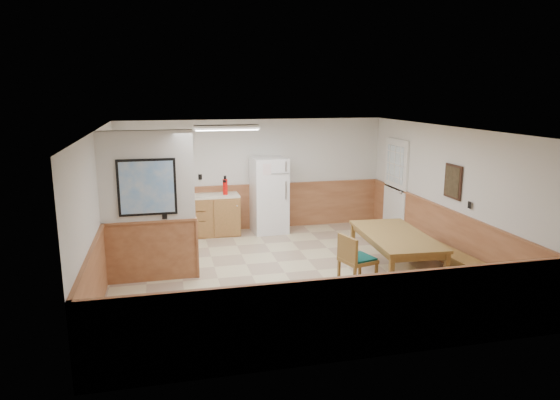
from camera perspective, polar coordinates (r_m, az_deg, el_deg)
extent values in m
plane|color=#C8B98F|center=(8.81, 0.57, -8.31)|extent=(6.00, 6.00, 0.00)
cube|color=white|center=(8.26, 0.60, 8.14)|extent=(6.00, 6.00, 0.02)
cube|color=silver|center=(11.33, -3.05, 2.89)|extent=(6.00, 0.02, 2.50)
cube|color=silver|center=(9.60, 18.25, 0.57)|extent=(0.02, 6.00, 2.50)
cube|color=silver|center=(8.28, -20.03, -1.37)|extent=(0.02, 6.00, 2.50)
cube|color=#AE6E45|center=(11.46, -2.99, -0.83)|extent=(6.00, 0.04, 1.00)
cube|color=#AE6E45|center=(9.76, 17.85, -3.75)|extent=(0.04, 6.00, 1.00)
cube|color=#AE6E45|center=(8.47, -19.52, -6.30)|extent=(0.04, 6.00, 1.00)
cube|color=silver|center=(8.32, -14.99, 2.54)|extent=(1.50, 0.15, 1.50)
cube|color=#AE6E45|center=(8.61, -14.53, -5.68)|extent=(1.50, 0.17, 1.00)
cube|color=black|center=(8.25, -14.95, 1.41)|extent=(0.92, 0.03, 0.92)
cube|color=silver|center=(8.23, -14.95, 1.39)|extent=(0.84, 0.01, 0.84)
cube|color=#9D6238|center=(11.05, -8.33, -1.82)|extent=(1.40, 0.60, 0.86)
cube|color=#9D6238|center=(11.03, -15.96, -2.20)|extent=(0.06, 0.60, 0.86)
cube|color=#9D6238|center=(11.01, -12.11, -2.01)|extent=(0.06, 0.60, 0.86)
cube|color=beige|center=(10.92, -10.49, 0.36)|extent=(2.20, 0.60, 0.04)
cube|color=beige|center=(11.20, -10.59, 1.02)|extent=(2.20, 0.02, 0.10)
cube|color=white|center=(11.26, 13.05, 1.36)|extent=(0.05, 1.02, 2.15)
cube|color=white|center=(11.26, 13.00, 1.36)|extent=(0.04, 0.90, 2.05)
cube|color=silver|center=(11.16, 13.01, 4.00)|extent=(0.02, 0.76, 0.80)
cube|color=white|center=(11.09, -13.81, 3.91)|extent=(0.80, 0.03, 1.00)
cube|color=silver|center=(11.08, -13.81, 3.90)|extent=(0.70, 0.01, 0.90)
cube|color=#301C13|center=(9.28, 19.17, 2.01)|extent=(0.03, 0.50, 0.60)
cube|color=black|center=(9.27, 19.06, 2.00)|extent=(0.01, 0.42, 0.52)
cube|color=white|center=(9.40, -6.11, 8.27)|extent=(1.20, 0.30, 0.08)
cube|color=white|center=(9.40, -6.11, 8.00)|extent=(1.15, 0.25, 0.01)
cube|color=white|center=(11.10, -1.26, 0.56)|extent=(0.78, 0.74, 1.68)
cube|color=silver|center=(10.70, 0.69, 3.87)|extent=(0.03, 0.02, 0.22)
cube|color=silver|center=(10.79, 0.68, 1.13)|extent=(0.03, 0.02, 0.40)
cube|color=olive|center=(8.64, 13.10, -3.98)|extent=(1.14, 2.07, 0.05)
cube|color=olive|center=(8.66, 13.07, -4.46)|extent=(1.03, 1.97, 0.10)
cube|color=olive|center=(7.76, 12.58, -8.75)|extent=(0.07, 0.07, 0.70)
cube|color=olive|center=(9.44, 8.30, -4.76)|extent=(0.07, 0.07, 0.70)
cube|color=olive|center=(8.13, 18.45, -8.13)|extent=(0.07, 0.07, 0.70)
cube|color=olive|center=(9.74, 13.29, -4.43)|extent=(0.07, 0.07, 0.70)
cube|color=olive|center=(9.06, 18.34, -5.51)|extent=(0.49, 1.69, 0.05)
cube|color=olive|center=(8.52, 20.99, -8.45)|extent=(0.35, 0.09, 0.40)
cube|color=olive|center=(9.77, 15.87, -5.45)|extent=(0.35, 0.09, 0.40)
cube|color=olive|center=(8.25, 8.88, -6.80)|extent=(0.60, 0.60, 0.06)
cube|color=#10504B|center=(8.24, 8.89, -6.50)|extent=(0.55, 0.55, 0.03)
cube|color=olive|center=(8.06, 7.71, -5.52)|extent=(0.18, 0.49, 0.40)
cube|color=#10504B|center=(7.94, 6.45, -5.76)|extent=(0.13, 0.42, 0.34)
cube|color=olive|center=(8.04, 8.53, -9.00)|extent=(0.05, 0.05, 0.39)
cube|color=olive|center=(8.37, 6.75, -8.10)|extent=(0.05, 0.05, 0.39)
cube|color=olive|center=(8.30, 10.93, -8.42)|extent=(0.05, 0.05, 0.39)
cube|color=olive|center=(8.61, 9.11, -7.57)|extent=(0.05, 0.05, 0.39)
cylinder|color=red|center=(10.91, -6.28, 1.50)|extent=(0.13, 0.13, 0.34)
cylinder|color=black|center=(10.87, -6.31, 2.58)|extent=(0.06, 0.06, 0.08)
cylinder|color=#198D3D|center=(10.92, -14.49, 0.85)|extent=(0.07, 0.07, 0.21)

